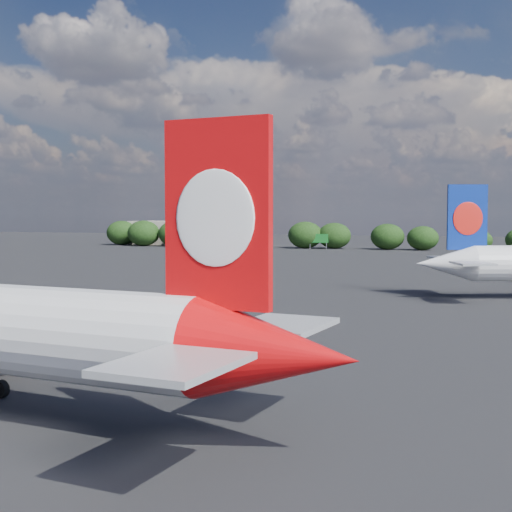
% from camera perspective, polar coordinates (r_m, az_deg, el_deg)
% --- Properties ---
extents(ground, '(500.00, 500.00, 0.00)m').
position_cam_1_polar(ground, '(96.67, -0.19, -2.92)').
color(ground, black).
rests_on(ground, ground).
extents(terminal_building, '(42.00, 16.00, 8.00)m').
position_cam_1_polar(terminal_building, '(242.74, -5.00, 1.86)').
color(terminal_building, gray).
rests_on(terminal_building, ground).
extents(highway_sign, '(6.00, 0.30, 4.50)m').
position_cam_1_polar(highway_sign, '(212.87, 5.00, 1.40)').
color(highway_sign, '#156D23').
rests_on(highway_sign, ground).
extents(billboard_yellow, '(5.00, 0.30, 5.50)m').
position_cam_1_polar(billboard_yellow, '(214.10, 13.22, 1.53)').
color(billboard_yellow, yellow).
rests_on(billboard_yellow, ground).
extents(horizon_treeline, '(203.65, 15.03, 9.00)m').
position_cam_1_polar(horizon_treeline, '(213.81, 9.77, 1.58)').
color(horizon_treeline, black).
rests_on(horizon_treeline, ground).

